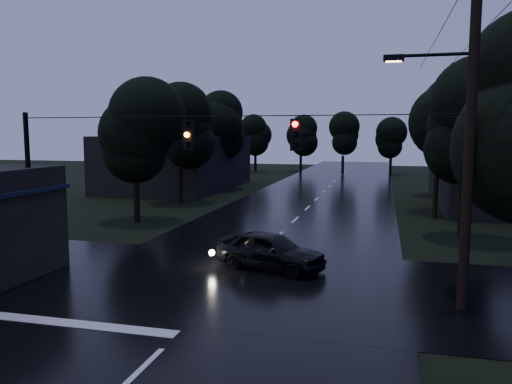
% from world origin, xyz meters
% --- Properties ---
extents(main_road, '(12.00, 120.00, 0.02)m').
position_xyz_m(main_road, '(0.00, 30.00, 0.00)').
color(main_road, black).
rests_on(main_road, ground).
extents(cross_street, '(60.00, 9.00, 0.02)m').
position_xyz_m(cross_street, '(0.00, 12.00, 0.00)').
color(cross_street, black).
rests_on(cross_street, ground).
extents(building_far_right, '(10.00, 14.00, 4.40)m').
position_xyz_m(building_far_right, '(14.00, 34.00, 2.20)').
color(building_far_right, black).
rests_on(building_far_right, ground).
extents(building_far_left, '(10.00, 16.00, 5.00)m').
position_xyz_m(building_far_left, '(-14.00, 40.00, 2.50)').
color(building_far_left, black).
rests_on(building_far_left, ground).
extents(utility_pole_main, '(3.50, 0.30, 10.00)m').
position_xyz_m(utility_pole_main, '(7.41, 11.00, 5.26)').
color(utility_pole_main, black).
rests_on(utility_pole_main, ground).
extents(utility_pole_far, '(2.00, 0.30, 7.50)m').
position_xyz_m(utility_pole_far, '(8.30, 28.00, 3.88)').
color(utility_pole_far, black).
rests_on(utility_pole_far, ground).
extents(anchor_pole_left, '(0.18, 0.18, 6.00)m').
position_xyz_m(anchor_pole_left, '(-7.50, 11.00, 3.00)').
color(anchor_pole_left, black).
rests_on(anchor_pole_left, ground).
extents(span_signals, '(15.00, 0.37, 1.12)m').
position_xyz_m(span_signals, '(0.56, 10.99, 5.24)').
color(span_signals, black).
rests_on(span_signals, ground).
extents(tree_left_a, '(3.92, 3.92, 8.26)m').
position_xyz_m(tree_left_a, '(-9.00, 22.00, 5.24)').
color(tree_left_a, black).
rests_on(tree_left_a, ground).
extents(tree_left_b, '(4.20, 4.20, 8.85)m').
position_xyz_m(tree_left_b, '(-9.60, 30.00, 5.62)').
color(tree_left_b, black).
rests_on(tree_left_b, ground).
extents(tree_left_c, '(4.48, 4.48, 9.44)m').
position_xyz_m(tree_left_c, '(-10.20, 40.00, 5.99)').
color(tree_left_c, black).
rests_on(tree_left_c, ground).
extents(tree_right_a, '(4.20, 4.20, 8.85)m').
position_xyz_m(tree_right_a, '(9.00, 22.00, 5.62)').
color(tree_right_a, black).
rests_on(tree_right_a, ground).
extents(tree_right_b, '(4.48, 4.48, 9.44)m').
position_xyz_m(tree_right_b, '(9.60, 30.00, 5.99)').
color(tree_right_b, black).
rests_on(tree_right_b, ground).
extents(tree_right_c, '(4.76, 4.76, 10.03)m').
position_xyz_m(tree_right_c, '(10.20, 40.00, 6.37)').
color(tree_right_c, black).
rests_on(tree_right_c, ground).
extents(car, '(4.67, 2.96, 1.48)m').
position_xyz_m(car, '(0.95, 13.86, 0.74)').
color(car, black).
rests_on(car, ground).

